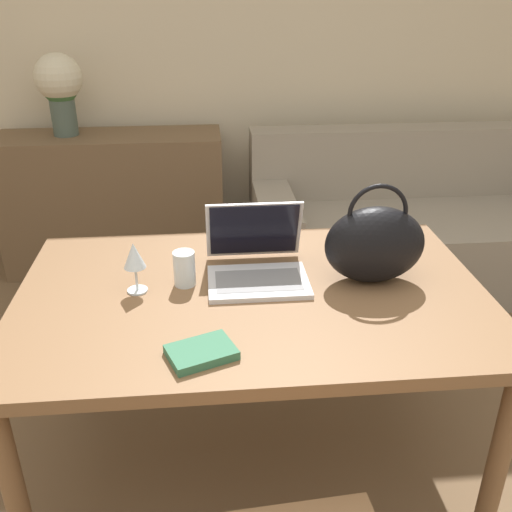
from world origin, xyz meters
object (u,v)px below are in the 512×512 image
object	(u,v)px
handbag	(375,244)
drinking_glass	(184,268)
laptop	(256,257)
wine_glass	(134,258)
flower_vase	(59,85)
couch	(424,231)

from	to	relation	value
handbag	drinking_glass	bearing A→B (deg)	177.36
laptop	wine_glass	xyz separation A→B (m)	(-0.37, -0.08, 0.05)
drinking_glass	flower_vase	world-z (taller)	flower_vase
couch	wine_glass	xyz separation A→B (m)	(-1.46, -1.36, 0.56)
couch	laptop	bearing A→B (deg)	-130.40
laptop	drinking_glass	size ratio (longest dim) A/B	2.82
laptop	drinking_glass	xyz separation A→B (m)	(-0.23, -0.05, -0.01)
drinking_glass	flower_vase	size ratio (longest dim) A/B	0.25
handbag	laptop	bearing A→B (deg)	167.92
laptop	flower_vase	size ratio (longest dim) A/B	0.71
couch	wine_glass	world-z (taller)	wine_glass
drinking_glass	wine_glass	size ratio (longest dim) A/B	0.68
wine_glass	laptop	bearing A→B (deg)	12.17
handbag	flower_vase	distance (m)	2.13
laptop	flower_vase	bearing A→B (deg)	119.57
flower_vase	drinking_glass	bearing A→B (deg)	-67.55
laptop	handbag	world-z (taller)	handbag
wine_glass	drinking_glass	bearing A→B (deg)	11.89
drinking_glass	laptop	bearing A→B (deg)	12.34
couch	flower_vase	world-z (taller)	flower_vase
wine_glass	flower_vase	size ratio (longest dim) A/B	0.37
drinking_glass	handbag	bearing A→B (deg)	-2.64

